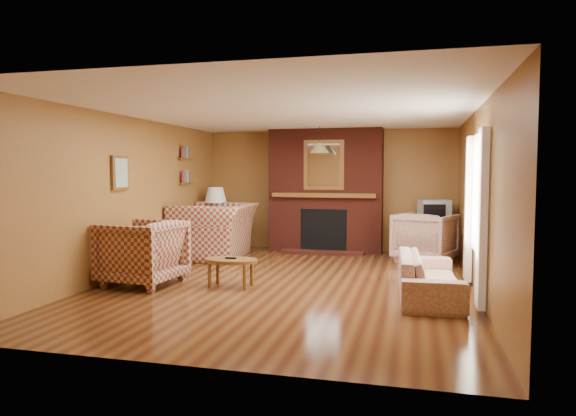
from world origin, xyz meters
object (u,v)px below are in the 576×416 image
(table_lamp, at_px, (216,203))
(coffee_table, at_px, (231,263))
(plaid_loveseat, at_px, (215,231))
(tv_stand, at_px, (433,241))
(floral_armchair, at_px, (425,237))
(fireplace, at_px, (326,192))
(crt_tv, at_px, (434,213))
(floral_sofa, at_px, (429,276))
(side_table, at_px, (216,237))
(plaid_armchair, at_px, (142,252))

(table_lamp, bearing_deg, coffee_table, -64.39)
(plaid_loveseat, distance_m, tv_stand, 4.03)
(floral_armchair, bearing_deg, plaid_loveseat, 29.01)
(fireplace, distance_m, tv_stand, 2.24)
(plaid_loveseat, distance_m, crt_tv, 4.04)
(floral_sofa, height_order, floral_armchair, floral_armchair)
(floral_sofa, distance_m, floral_armchair, 2.62)
(coffee_table, height_order, tv_stand, tv_stand)
(coffee_table, relative_size, table_lamp, 1.05)
(coffee_table, height_order, crt_tv, crt_tv)
(plaid_loveseat, relative_size, tv_stand, 2.60)
(fireplace, height_order, crt_tv, fireplace)
(plaid_loveseat, distance_m, side_table, 0.74)
(floral_sofa, distance_m, coffee_table, 2.61)
(coffee_table, distance_m, side_table, 3.23)
(crt_tv, bearing_deg, coffee_table, -130.25)
(plaid_armchair, bearing_deg, fireplace, 157.52)
(floral_armchair, distance_m, side_table, 4.01)
(floral_armchair, height_order, side_table, floral_armchair)
(tv_stand, bearing_deg, side_table, -172.36)
(floral_armchair, distance_m, coffee_table, 3.74)
(floral_armchair, height_order, table_lamp, table_lamp)
(plaid_loveseat, bearing_deg, table_lamp, -162.65)
(coffee_table, xyz_separation_m, tv_stand, (2.76, 3.26, -0.04))
(floral_armchair, bearing_deg, side_table, 19.11)
(floral_sofa, bearing_deg, table_lamp, 51.83)
(fireplace, height_order, plaid_loveseat, fireplace)
(side_table, bearing_deg, plaid_armchair, -87.20)
(table_lamp, bearing_deg, plaid_armchair, -87.20)
(coffee_table, bearing_deg, fireplace, 78.43)
(floral_sofa, bearing_deg, coffee_table, 88.64)
(plaid_loveseat, xyz_separation_m, floral_sofa, (3.75, -2.18, -0.22))
(fireplace, xyz_separation_m, floral_armchair, (1.90, -0.77, -0.75))
(tv_stand, bearing_deg, floral_sofa, -89.87)
(table_lamp, distance_m, tv_stand, 4.22)
(floral_armchair, distance_m, table_lamp, 4.04)
(plaid_armchair, bearing_deg, floral_armchair, 132.35)
(crt_tv, bearing_deg, fireplace, 174.70)
(coffee_table, relative_size, tv_stand, 1.28)
(fireplace, distance_m, coffee_table, 3.62)
(side_table, bearing_deg, coffee_table, -64.39)
(coffee_table, bearing_deg, table_lamp, 115.61)
(plaid_armchair, relative_size, coffee_table, 1.32)
(floral_armchair, relative_size, table_lamp, 1.33)
(plaid_armchair, height_order, coffee_table, plaid_armchair)
(floral_armchair, relative_size, side_table, 1.70)
(floral_sofa, distance_m, table_lamp, 4.96)
(plaid_loveseat, bearing_deg, side_table, -162.65)
(plaid_armchair, relative_size, side_table, 1.78)
(plaid_loveseat, relative_size, table_lamp, 2.13)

